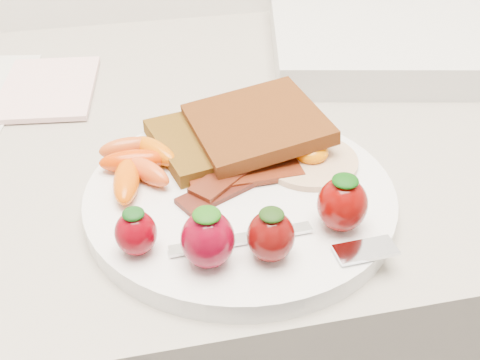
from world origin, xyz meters
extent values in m
cylinder|color=white|center=(0.00, 1.54, 0.91)|extent=(0.27, 0.27, 0.02)
cube|color=#311E0B|center=(-0.02, 1.62, 0.93)|extent=(0.13, 0.13, 0.01)
cube|color=#461B06|center=(0.03, 1.61, 0.94)|extent=(0.13, 0.13, 0.03)
cylinder|color=silver|center=(0.07, 1.57, 0.92)|extent=(0.11, 0.11, 0.01)
ellipsoid|color=orange|center=(0.07, 1.57, 0.93)|extent=(0.04, 0.04, 0.02)
cube|color=black|center=(-0.01, 1.55, 0.92)|extent=(0.10, 0.07, 0.00)
cube|color=#461606|center=(0.00, 1.55, 0.92)|extent=(0.10, 0.03, 0.00)
cube|color=black|center=(0.00, 1.56, 0.92)|extent=(0.09, 0.09, 0.00)
ellipsoid|color=#C33300|center=(-0.09, 1.59, 0.93)|extent=(0.06, 0.02, 0.02)
ellipsoid|color=#CF4A18|center=(-0.08, 1.57, 0.93)|extent=(0.05, 0.05, 0.02)
ellipsoid|color=#CF4F00|center=(-0.10, 1.56, 0.93)|extent=(0.03, 0.07, 0.02)
ellipsoid|color=#CF5A00|center=(-0.07, 1.60, 0.93)|extent=(0.05, 0.06, 0.02)
ellipsoid|color=#BD4B18|center=(-0.10, 1.62, 0.93)|extent=(0.05, 0.02, 0.02)
ellipsoid|color=#680009|center=(-0.10, 1.48, 0.94)|extent=(0.03, 0.03, 0.04)
ellipsoid|color=#0D3B0E|center=(-0.10, 1.48, 0.95)|extent=(0.02, 0.02, 0.01)
ellipsoid|color=maroon|center=(-0.05, 1.46, 0.94)|extent=(0.04, 0.04, 0.04)
ellipsoid|color=#17500C|center=(-0.05, 1.46, 0.96)|extent=(0.02, 0.02, 0.01)
ellipsoid|color=#540605|center=(0.00, 1.46, 0.94)|extent=(0.04, 0.04, 0.04)
ellipsoid|color=black|center=(0.00, 1.46, 0.96)|extent=(0.02, 0.02, 0.01)
ellipsoid|color=#630503|center=(0.06, 1.48, 0.94)|extent=(0.04, 0.04, 0.04)
ellipsoid|color=#083C07|center=(0.06, 1.48, 0.96)|extent=(0.02, 0.02, 0.01)
cube|color=silver|center=(-0.02, 1.48, 0.92)|extent=(0.11, 0.02, 0.00)
cube|color=silver|center=(0.07, 1.44, 0.92)|extent=(0.05, 0.02, 0.00)
cube|color=beige|center=(-0.18, 1.80, 0.91)|extent=(0.12, 0.16, 0.01)
cube|color=silver|center=(0.27, 1.81, 0.92)|extent=(0.39, 0.33, 0.04)
camera|label=1|loc=(-0.09, 1.14, 1.23)|focal=45.00mm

